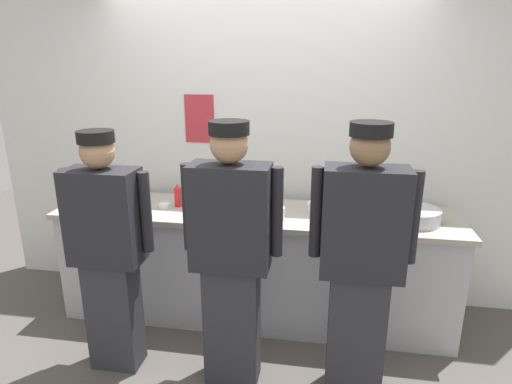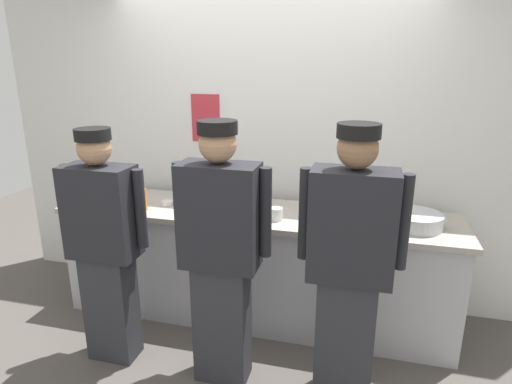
# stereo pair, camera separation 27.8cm
# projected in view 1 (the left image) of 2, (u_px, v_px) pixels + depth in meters

# --- Properties ---
(ground_plane) EXTENTS (9.00, 9.00, 0.00)m
(ground_plane) POSITION_uv_depth(u_px,v_px,m) (247.00, 340.00, 3.21)
(ground_plane) COLOR #514C47
(wall_back) EXTENTS (4.76, 0.11, 2.76)m
(wall_back) POSITION_uv_depth(u_px,v_px,m) (264.00, 137.00, 3.58)
(wall_back) COLOR silver
(wall_back) RESTS_ON ground
(prep_counter) EXTENTS (3.03, 0.67, 0.89)m
(prep_counter) POSITION_uv_depth(u_px,v_px,m) (255.00, 264.00, 3.41)
(prep_counter) COLOR #B2B2B7
(prep_counter) RESTS_ON ground
(chef_near_left) EXTENTS (0.58, 0.24, 1.60)m
(chef_near_left) POSITION_uv_depth(u_px,v_px,m) (108.00, 248.00, 2.73)
(chef_near_left) COLOR #2D2D33
(chef_near_left) RESTS_ON ground
(chef_center) EXTENTS (0.61, 0.24, 1.67)m
(chef_center) POSITION_uv_depth(u_px,v_px,m) (231.00, 252.00, 2.58)
(chef_center) COLOR #2D2D33
(chef_center) RESTS_ON ground
(chef_far_right) EXTENTS (0.61, 0.24, 1.68)m
(chef_far_right) POSITION_uv_depth(u_px,v_px,m) (361.00, 259.00, 2.48)
(chef_far_right) COLOR #2D2D33
(chef_far_right) RESTS_ON ground
(plate_stack_front) EXTENTS (0.23, 0.23, 0.07)m
(plate_stack_front) POSITION_uv_depth(u_px,v_px,m) (323.00, 208.00, 3.26)
(plate_stack_front) COLOR white
(plate_stack_front) RESTS_ON prep_counter
(mixing_bowl_steel) EXTENTS (0.36, 0.36, 0.10)m
(mixing_bowl_steel) POSITION_uv_depth(u_px,v_px,m) (414.00, 215.00, 3.05)
(mixing_bowl_steel) COLOR #B7BABF
(mixing_bowl_steel) RESTS_ON prep_counter
(sheet_tray) EXTENTS (0.47, 0.38, 0.02)m
(sheet_tray) POSITION_uv_depth(u_px,v_px,m) (218.00, 209.00, 3.31)
(sheet_tray) COLOR #B7BABF
(sheet_tray) RESTS_ON prep_counter
(squeeze_bottle_primary) EXTENTS (0.05, 0.05, 0.20)m
(squeeze_bottle_primary) POSITION_uv_depth(u_px,v_px,m) (141.00, 201.00, 3.21)
(squeeze_bottle_primary) COLOR orange
(squeeze_bottle_primary) RESTS_ON prep_counter
(squeeze_bottle_secondary) EXTENTS (0.06, 0.06, 0.18)m
(squeeze_bottle_secondary) POSITION_uv_depth(u_px,v_px,m) (178.00, 196.00, 3.37)
(squeeze_bottle_secondary) COLOR red
(squeeze_bottle_secondary) RESTS_ON prep_counter
(ramekin_green_sauce) EXTENTS (0.08, 0.08, 0.05)m
(ramekin_green_sauce) POSITION_uv_depth(u_px,v_px,m) (115.00, 200.00, 3.46)
(ramekin_green_sauce) COLOR white
(ramekin_green_sauce) RESTS_ON prep_counter
(ramekin_yellow_sauce) EXTENTS (0.09, 0.09, 0.04)m
(ramekin_yellow_sauce) POSITION_uv_depth(u_px,v_px,m) (164.00, 205.00, 3.35)
(ramekin_yellow_sauce) COLOR white
(ramekin_yellow_sauce) RESTS_ON prep_counter
(ramekin_red_sauce) EXTENTS (0.09, 0.09, 0.04)m
(ramekin_red_sauce) POSITION_uv_depth(u_px,v_px,m) (362.00, 214.00, 3.17)
(ramekin_red_sauce) COLOR white
(ramekin_red_sauce) RESTS_ON prep_counter
(ramekin_orange_sauce) EXTENTS (0.11, 0.11, 0.04)m
(ramekin_orange_sauce) POSITION_uv_depth(u_px,v_px,m) (346.00, 218.00, 3.08)
(ramekin_orange_sauce) COLOR white
(ramekin_orange_sauce) RESTS_ON prep_counter
(deli_cup) EXTENTS (0.09, 0.09, 0.09)m
(deli_cup) POSITION_uv_depth(u_px,v_px,m) (278.00, 214.00, 3.10)
(deli_cup) COLOR white
(deli_cup) RESTS_ON prep_counter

